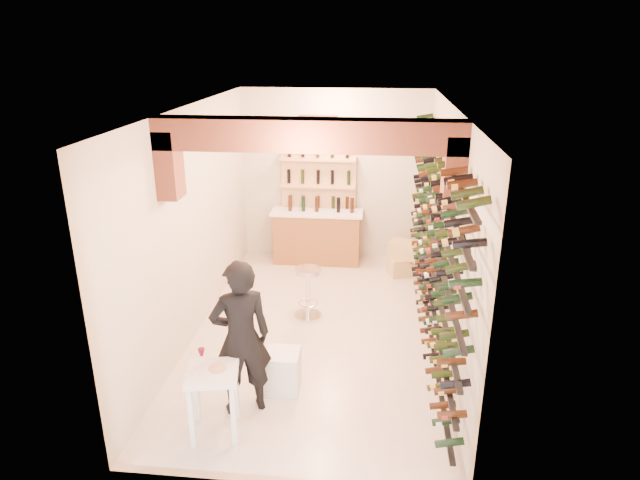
# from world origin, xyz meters

# --- Properties ---
(ground) EXTENTS (6.00, 6.00, 0.00)m
(ground) POSITION_xyz_m (0.00, 0.00, 0.00)
(ground) COLOR beige
(ground) RESTS_ON ground
(room_shell) EXTENTS (3.52, 6.02, 3.21)m
(room_shell) POSITION_xyz_m (0.00, -0.26, 2.25)
(room_shell) COLOR beige
(room_shell) RESTS_ON ground
(wine_rack) EXTENTS (0.32, 5.70, 2.56)m
(wine_rack) POSITION_xyz_m (1.53, 0.00, 1.55)
(wine_rack) COLOR black
(wine_rack) RESTS_ON ground
(back_counter) EXTENTS (1.70, 0.62, 1.29)m
(back_counter) POSITION_xyz_m (-0.30, 2.65, 0.53)
(back_counter) COLOR #935B2D
(back_counter) RESTS_ON ground
(back_shelving) EXTENTS (1.40, 0.31, 2.73)m
(back_shelving) POSITION_xyz_m (-0.30, 2.89, 1.17)
(back_shelving) COLOR #E1AF7F
(back_shelving) RESTS_ON ground
(tasting_table) EXTENTS (0.62, 0.62, 0.94)m
(tasting_table) POSITION_xyz_m (-0.86, -2.33, 0.63)
(tasting_table) COLOR white
(tasting_table) RESTS_ON ground
(white_stool) EXTENTS (0.41, 0.41, 0.51)m
(white_stool) POSITION_xyz_m (-0.27, -1.48, 0.25)
(white_stool) COLOR white
(white_stool) RESTS_ON ground
(person) EXTENTS (0.80, 0.68, 1.85)m
(person) POSITION_xyz_m (-0.65, -1.89, 0.92)
(person) COLOR black
(person) RESTS_ON ground
(chrome_barstool) EXTENTS (0.41, 0.41, 0.80)m
(chrome_barstool) POSITION_xyz_m (-0.19, 0.40, 0.46)
(chrome_barstool) COLOR silver
(chrome_barstool) RESTS_ON ground
(crate_lower) EXTENTS (0.64, 0.54, 0.33)m
(crate_lower) POSITION_xyz_m (1.32, 2.20, 0.16)
(crate_lower) COLOR tan
(crate_lower) RESTS_ON ground
(crate_upper) EXTENTS (0.60, 0.51, 0.30)m
(crate_upper) POSITION_xyz_m (1.32, 2.20, 0.48)
(crate_upper) COLOR tan
(crate_upper) RESTS_ON crate_lower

